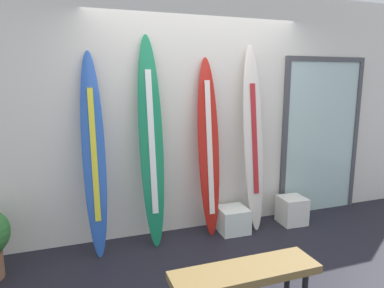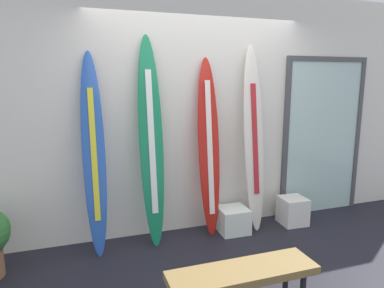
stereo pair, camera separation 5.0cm
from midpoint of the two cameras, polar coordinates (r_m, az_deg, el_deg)
The scene contains 10 objects.
ground at distance 3.41m, azimuth 8.71°, elevation -21.51°, with size 8.00×8.00×0.04m, color black.
wall_back at distance 4.11m, azimuth 0.91°, elevation 5.18°, with size 7.20×0.20×2.80m, color silver.
surfboard_cobalt at distance 3.62m, azimuth -15.62°, elevation -1.68°, with size 0.23×0.41×2.09m.
surfboard_emerald at distance 3.69m, azimuth -6.40°, elevation 0.06°, with size 0.26×0.37×2.27m.
surfboard_crimson at distance 3.93m, azimuth 3.18°, elevation -0.64°, with size 0.26×0.31×2.05m.
surfboard_ivory at distance 4.13m, azimuth 10.58°, elevation 0.63°, with size 0.27×0.35×2.20m.
display_block_left at distance 4.22m, azimuth 7.16°, elevation -12.41°, with size 0.35×0.35×0.29m.
display_block_center at distance 4.58m, azimuth 16.69°, elevation -10.57°, with size 0.32×0.32×0.34m.
glass_door at distance 4.93m, azimuth 21.16°, elevation 1.56°, with size 1.22×0.06×2.08m.
bench at distance 2.69m, azimuth 9.00°, elevation -20.90°, with size 1.11×0.31×0.45m.
Camera 2 is at (-1.35, -2.56, 1.79)m, focal length 32.08 mm.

